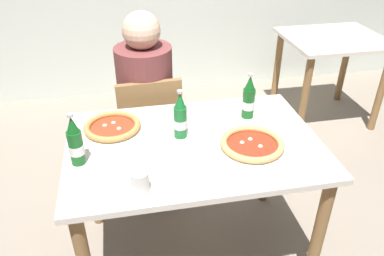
# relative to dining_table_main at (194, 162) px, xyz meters

# --- Properties ---
(ground_plane) EXTENTS (8.00, 8.00, 0.00)m
(ground_plane) POSITION_rel_dining_table_main_xyz_m (0.00, 0.00, -0.64)
(ground_plane) COLOR gray
(dining_table_main) EXTENTS (1.20, 0.80, 0.75)m
(dining_table_main) POSITION_rel_dining_table_main_xyz_m (0.00, 0.00, 0.00)
(dining_table_main) COLOR silver
(dining_table_main) RESTS_ON ground_plane
(chair_behind_table) EXTENTS (0.42, 0.42, 0.85)m
(chair_behind_table) POSITION_rel_dining_table_main_xyz_m (-0.17, 0.61, -0.15)
(chair_behind_table) COLOR olive
(chair_behind_table) RESTS_ON ground_plane
(diner_seated) EXTENTS (0.34, 0.34, 1.21)m
(diner_seated) POSITION_rel_dining_table_main_xyz_m (-0.17, 0.66, -0.05)
(diner_seated) COLOR #2D3342
(diner_seated) RESTS_ON ground_plane
(dining_table_background) EXTENTS (0.80, 0.70, 0.75)m
(dining_table_background) POSITION_rel_dining_table_main_xyz_m (1.44, 1.30, -0.04)
(dining_table_background) COLOR silver
(dining_table_background) RESTS_ON ground_plane
(pizza_margherita_near) EXTENTS (0.32, 0.32, 0.04)m
(pizza_margherita_near) POSITION_rel_dining_table_main_xyz_m (0.25, -0.10, 0.13)
(pizza_margherita_near) COLOR white
(pizza_margherita_near) RESTS_ON dining_table_main
(pizza_marinara_far) EXTENTS (0.30, 0.30, 0.04)m
(pizza_marinara_far) POSITION_rel_dining_table_main_xyz_m (-0.38, 0.18, 0.14)
(pizza_marinara_far) COLOR white
(pizza_marinara_far) RESTS_ON dining_table_main
(beer_bottle_left) EXTENTS (0.07, 0.07, 0.25)m
(beer_bottle_left) POSITION_rel_dining_table_main_xyz_m (-0.05, 0.07, 0.22)
(beer_bottle_left) COLOR #196B2D
(beer_bottle_left) RESTS_ON dining_table_main
(beer_bottle_center) EXTENTS (0.07, 0.07, 0.25)m
(beer_bottle_center) POSITION_rel_dining_table_main_xyz_m (0.33, 0.19, 0.22)
(beer_bottle_center) COLOR #14591E
(beer_bottle_center) RESTS_ON dining_table_main
(beer_bottle_right) EXTENTS (0.07, 0.07, 0.25)m
(beer_bottle_right) POSITION_rel_dining_table_main_xyz_m (-0.53, -0.06, 0.22)
(beer_bottle_right) COLOR #14591E
(beer_bottle_right) RESTS_ON dining_table_main
(napkin_with_cutlery) EXTENTS (0.23, 0.23, 0.01)m
(napkin_with_cutlery) POSITION_rel_dining_table_main_xyz_m (-0.24, -0.11, 0.12)
(napkin_with_cutlery) COLOR white
(napkin_with_cutlery) RESTS_ON dining_table_main
(paper_cup) EXTENTS (0.07, 0.07, 0.09)m
(paper_cup) POSITION_rel_dining_table_main_xyz_m (-0.28, -0.30, 0.16)
(paper_cup) COLOR white
(paper_cup) RESTS_ON dining_table_main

